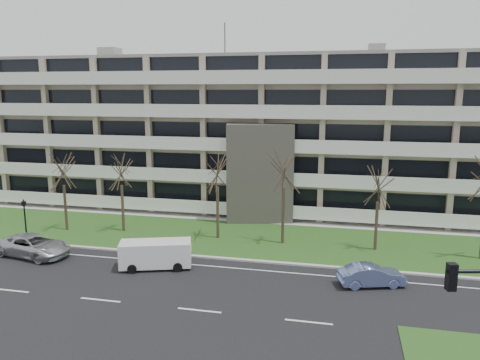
% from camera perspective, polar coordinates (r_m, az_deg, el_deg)
% --- Properties ---
extents(ground, '(160.00, 160.00, 0.00)m').
position_cam_1_polar(ground, '(26.90, -4.97, -15.56)').
color(ground, black).
rests_on(ground, ground).
extents(grass_verge, '(90.00, 10.00, 0.06)m').
position_cam_1_polar(grass_verge, '(38.57, 0.89, -7.12)').
color(grass_verge, '#26501A').
rests_on(grass_verge, ground).
extents(curb, '(90.00, 0.35, 0.12)m').
position_cam_1_polar(curb, '(33.95, -0.85, -9.63)').
color(curb, '#B2B2AD').
rests_on(curb, ground).
extents(sidewalk, '(90.00, 2.00, 0.08)m').
position_cam_1_polar(sidewalk, '(43.73, 2.36, -4.93)').
color(sidewalk, '#B2B2AD').
rests_on(sidewalk, ground).
extents(lane_edge_line, '(90.00, 0.12, 0.01)m').
position_cam_1_polar(lane_edge_line, '(32.61, -1.48, -10.62)').
color(lane_edge_line, white).
rests_on(lane_edge_line, ground).
extents(apartment_building, '(60.50, 15.10, 18.75)m').
position_cam_1_polar(apartment_building, '(48.99, 3.85, 5.79)').
color(apartment_building, '#C2AD97').
rests_on(apartment_building, ground).
extents(silver_pickup, '(6.03, 3.55, 1.57)m').
position_cam_1_polar(silver_pickup, '(37.67, -23.85, -7.32)').
color(silver_pickup, '#B9BCC1').
rests_on(silver_pickup, ground).
extents(blue_sedan, '(4.34, 2.61, 1.35)m').
position_cam_1_polar(blue_sedan, '(30.67, 15.72, -11.12)').
color(blue_sedan, '#7285C7').
rests_on(blue_sedan, ground).
extents(white_van, '(5.11, 3.17, 1.86)m').
position_cam_1_polar(white_van, '(32.71, -10.14, -8.65)').
color(white_van, white).
rests_on(white_van, ground).
extents(pedestrian_signal, '(0.31, 0.25, 3.19)m').
position_cam_1_polar(pedestrian_signal, '(42.30, -24.78, -3.71)').
color(pedestrian_signal, black).
rests_on(pedestrian_signal, ground).
extents(tree_1, '(3.56, 3.56, 7.12)m').
position_cam_1_polar(tree_1, '(42.36, -20.82, 1.45)').
color(tree_1, '#382B21').
rests_on(tree_1, ground).
extents(tree_2, '(3.62, 3.62, 7.24)m').
position_cam_1_polar(tree_2, '(40.53, -14.34, 1.57)').
color(tree_2, '#382B21').
rests_on(tree_2, ground).
extents(tree_3, '(3.86, 3.86, 7.73)m').
position_cam_1_polar(tree_3, '(37.30, -2.79, 1.70)').
color(tree_3, '#382B21').
rests_on(tree_3, ground).
extents(tree_4, '(4.02, 4.02, 8.04)m').
position_cam_1_polar(tree_4, '(36.08, 5.37, 1.74)').
color(tree_4, '#382B21').
rests_on(tree_4, ground).
extents(tree_5, '(3.35, 3.35, 6.71)m').
position_cam_1_polar(tree_5, '(36.06, 16.55, -0.35)').
color(tree_5, '#382B21').
rests_on(tree_5, ground).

